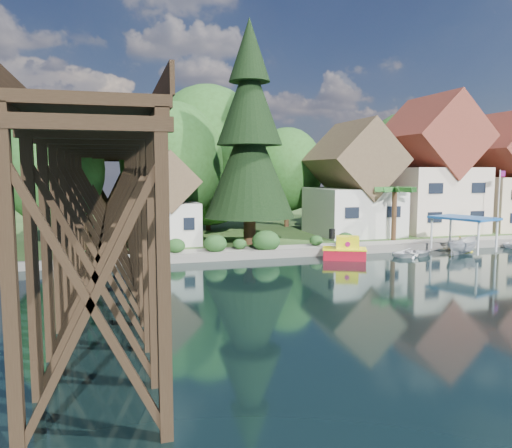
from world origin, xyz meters
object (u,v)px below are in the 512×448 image
(house_center, at_px, (431,173))
(shed, at_px, (168,205))
(boat_white_a, at_px, (414,252))
(boat_canopy, at_px, (463,238))
(house_right, at_px, (506,179))
(house_left, at_px, (353,187))
(tugboat, at_px, (345,250))
(flagpole, at_px, (500,196))
(boat_yellow, at_px, (461,243))
(trestle_bridge, at_px, (104,192))
(conifer, at_px, (249,137))
(palm_tree, at_px, (395,191))

(house_center, xyz_separation_m, shed, (-27.00, -2.00, -2.59))
(house_center, xyz_separation_m, boat_white_a, (-8.83, -10.77, -6.05))
(boat_canopy, bearing_deg, house_right, 37.67)
(house_left, relative_size, tugboat, 2.98)
(house_center, distance_m, tugboat, 18.94)
(tugboat, bearing_deg, house_left, 60.55)
(flagpole, relative_size, tugboat, 1.70)
(house_center, xyz_separation_m, tugboat, (-14.67, -10.54, -5.71))
(tugboat, xyz_separation_m, boat_yellow, (11.30, 1.17, -0.04))
(trestle_bridge, distance_m, flagpole, 35.37)
(house_right, relative_size, shed, 1.59)
(conifer, bearing_deg, boat_yellow, -17.44)
(boat_canopy, bearing_deg, boat_white_a, 179.60)
(house_right, height_order, shed, house_right)
(trestle_bridge, height_order, shed, trestle_bridge)
(house_right, xyz_separation_m, flagpole, (-5.99, -5.85, -1.43))
(trestle_bridge, relative_size, house_left, 4.01)
(conifer, xyz_separation_m, palm_tree, (12.87, -1.56, -4.56))
(house_right, distance_m, tugboat, 26.20)
(shed, xyz_separation_m, boat_yellow, (23.63, -7.37, -3.16))
(house_left, relative_size, house_center, 0.79)
(shed, distance_m, flagpole, 30.32)
(flagpole, bearing_deg, boat_white_a, -159.51)
(conifer, distance_m, palm_tree, 13.74)
(conifer, height_order, tugboat, conifer)
(flagpole, bearing_deg, house_center, 115.34)
(boat_white_a, height_order, boat_yellow, boat_yellow)
(shed, xyz_separation_m, boat_white_a, (18.17, -8.77, -3.46))
(tugboat, bearing_deg, boat_yellow, 5.93)
(conifer, bearing_deg, shed, 163.00)
(shed, distance_m, boat_yellow, 24.95)
(palm_tree, xyz_separation_m, tugboat, (-7.15, -4.96, -4.20))
(trestle_bridge, distance_m, shed, 10.69)
(palm_tree, xyz_separation_m, flagpole, (10.52, -0.77, -0.56))
(house_right, relative_size, palm_tree, 2.47)
(conifer, height_order, boat_yellow, conifer)
(flagpole, relative_size, boat_canopy, 1.15)
(conifer, bearing_deg, house_right, 6.84)
(house_right, height_order, flagpole, house_right)
(flagpole, height_order, boat_yellow, flagpole)
(boat_white_a, bearing_deg, boat_canopy, -97.70)
(trestle_bridge, distance_m, palm_tree, 25.15)
(flagpole, xyz_separation_m, tugboat, (-17.67, -4.19, -3.64))
(house_left, xyz_separation_m, boat_white_a, (0.17, -10.27, -4.78))
(house_right, bearing_deg, boat_white_a, -150.05)
(trestle_bridge, relative_size, house_right, 3.55)
(house_center, xyz_separation_m, boat_yellow, (-3.37, -9.37, -5.75))
(palm_tree, height_order, tugboat, palm_tree)
(house_center, relative_size, palm_tree, 2.75)
(conifer, bearing_deg, flagpole, -5.68)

